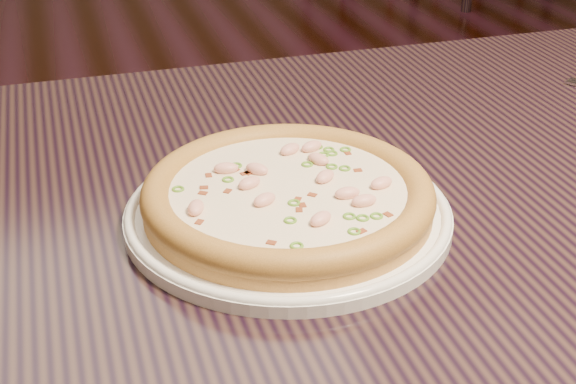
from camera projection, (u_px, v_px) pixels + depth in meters
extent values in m
cube|color=black|center=(383.00, 196.00, 0.85)|extent=(1.20, 0.80, 0.04)
cylinder|color=black|center=(574.00, 249.00, 1.45)|extent=(0.06, 0.06, 0.71)
cylinder|color=white|center=(288.00, 214.00, 0.76)|extent=(0.31, 0.31, 0.01)
torus|color=white|center=(288.00, 209.00, 0.76)|extent=(0.31, 0.31, 0.01)
cylinder|color=tan|center=(288.00, 200.00, 0.75)|extent=(0.27, 0.27, 0.02)
torus|color=#BE8137|center=(288.00, 192.00, 0.75)|extent=(0.28, 0.28, 0.03)
cylinder|color=#F5DEC3|center=(288.00, 190.00, 0.75)|extent=(0.22, 0.22, 0.00)
ellipsoid|color=#F2B29E|center=(347.00, 193.00, 0.73)|extent=(0.02, 0.01, 0.01)
ellipsoid|color=#F2B29E|center=(257.00, 169.00, 0.77)|extent=(0.03, 0.03, 0.01)
ellipsoid|color=#F2B29E|center=(318.00, 159.00, 0.79)|extent=(0.02, 0.03, 0.01)
ellipsoid|color=#F2B29E|center=(312.00, 147.00, 0.82)|extent=(0.03, 0.02, 0.01)
ellipsoid|color=#F2B29E|center=(196.00, 208.00, 0.71)|extent=(0.02, 0.03, 0.01)
ellipsoid|color=#F2B29E|center=(265.00, 200.00, 0.72)|extent=(0.03, 0.02, 0.01)
ellipsoid|color=#F2B29E|center=(226.00, 168.00, 0.77)|extent=(0.03, 0.02, 0.01)
ellipsoid|color=#F2B29E|center=(249.00, 183.00, 0.75)|extent=(0.03, 0.02, 0.01)
ellipsoid|color=#F2B29E|center=(325.00, 177.00, 0.76)|extent=(0.03, 0.03, 0.01)
ellipsoid|color=#F2B29E|center=(381.00, 183.00, 0.75)|extent=(0.03, 0.02, 0.01)
ellipsoid|color=#F2B29E|center=(364.00, 201.00, 0.72)|extent=(0.02, 0.02, 0.01)
ellipsoid|color=#F2B29E|center=(290.00, 149.00, 0.81)|extent=(0.03, 0.02, 0.01)
ellipsoid|color=#F2B29E|center=(321.00, 219.00, 0.69)|extent=(0.03, 0.03, 0.01)
cube|color=maroon|center=(302.00, 206.00, 0.72)|extent=(0.01, 0.01, 0.00)
cube|color=maroon|center=(228.00, 192.00, 0.74)|extent=(0.01, 0.01, 0.00)
cube|color=maroon|center=(298.00, 200.00, 0.73)|extent=(0.01, 0.01, 0.00)
cube|color=maroon|center=(235.00, 170.00, 0.78)|extent=(0.01, 0.01, 0.00)
cube|color=maroon|center=(271.00, 244.00, 0.66)|extent=(0.01, 0.01, 0.00)
cube|color=maroon|center=(245.00, 174.00, 0.77)|extent=(0.01, 0.01, 0.00)
cube|color=maroon|center=(203.00, 194.00, 0.74)|extent=(0.01, 0.01, 0.00)
cube|color=maroon|center=(362.00, 232.00, 0.68)|extent=(0.01, 0.01, 0.00)
cube|color=maroon|center=(348.00, 154.00, 0.81)|extent=(0.01, 0.01, 0.00)
cube|color=maroon|center=(299.00, 211.00, 0.71)|extent=(0.01, 0.01, 0.00)
cube|color=maroon|center=(312.00, 196.00, 0.73)|extent=(0.01, 0.01, 0.00)
cube|color=maroon|center=(388.00, 215.00, 0.70)|extent=(0.01, 0.01, 0.00)
cube|color=maroon|center=(204.00, 188.00, 0.75)|extent=(0.01, 0.01, 0.00)
cube|color=maroon|center=(358.00, 171.00, 0.78)|extent=(0.01, 0.01, 0.00)
cube|color=maroon|center=(199.00, 223.00, 0.69)|extent=(0.01, 0.01, 0.00)
cube|color=maroon|center=(290.00, 152.00, 0.82)|extent=(0.01, 0.01, 0.00)
cube|color=maroon|center=(209.00, 176.00, 0.77)|extent=(0.01, 0.01, 0.00)
cube|color=maroon|center=(307.00, 147.00, 0.83)|extent=(0.01, 0.01, 0.00)
cube|color=maroon|center=(248.00, 174.00, 0.77)|extent=(0.01, 0.01, 0.00)
torus|color=#528A22|center=(297.00, 246.00, 0.66)|extent=(0.02, 0.02, 0.00)
torus|color=#528A22|center=(329.00, 150.00, 0.82)|extent=(0.02, 0.02, 0.00)
torus|color=#528A22|center=(236.00, 166.00, 0.79)|extent=(0.02, 0.02, 0.00)
torus|color=#528A22|center=(377.00, 216.00, 0.70)|extent=(0.01, 0.01, 0.00)
torus|color=#528A22|center=(354.00, 232.00, 0.68)|extent=(0.02, 0.02, 0.00)
torus|color=#528A22|center=(324.00, 155.00, 0.81)|extent=(0.01, 0.01, 0.00)
torus|color=#528A22|center=(313.00, 157.00, 0.80)|extent=(0.02, 0.02, 0.00)
torus|color=#528A22|center=(325.00, 179.00, 0.76)|extent=(0.01, 0.01, 0.00)
torus|color=#528A22|center=(317.00, 147.00, 0.82)|extent=(0.01, 0.01, 0.00)
torus|color=#528A22|center=(363.00, 218.00, 0.70)|extent=(0.02, 0.02, 0.00)
torus|color=#528A22|center=(345.00, 168.00, 0.78)|extent=(0.02, 0.02, 0.00)
torus|color=#528A22|center=(257.00, 167.00, 0.78)|extent=(0.01, 0.01, 0.00)
torus|color=#528A22|center=(307.00, 164.00, 0.79)|extent=(0.01, 0.01, 0.00)
torus|color=#528A22|center=(228.00, 180.00, 0.76)|extent=(0.02, 0.02, 0.00)
torus|color=#528A22|center=(345.00, 150.00, 0.82)|extent=(0.02, 0.02, 0.00)
torus|color=#528A22|center=(332.00, 167.00, 0.78)|extent=(0.02, 0.02, 0.00)
torus|color=#528A22|center=(349.00, 216.00, 0.70)|extent=(0.02, 0.02, 0.00)
torus|color=#528A22|center=(294.00, 203.00, 0.72)|extent=(0.02, 0.02, 0.00)
torus|color=#528A22|center=(290.00, 221.00, 0.69)|extent=(0.02, 0.02, 0.00)
torus|color=#528A22|center=(332.00, 153.00, 0.81)|extent=(0.02, 0.02, 0.00)
torus|color=#528A22|center=(178.00, 189.00, 0.74)|extent=(0.02, 0.02, 0.00)
torus|color=#528A22|center=(265.00, 198.00, 0.73)|extent=(0.01, 0.01, 0.00)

